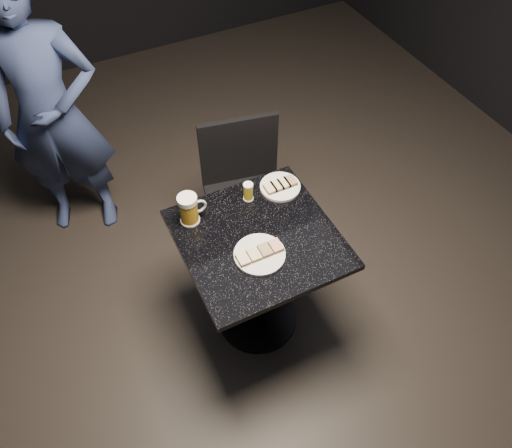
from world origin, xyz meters
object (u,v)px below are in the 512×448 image
at_px(plate_large, 260,254).
at_px(table, 258,267).
at_px(patron, 51,115).
at_px(beer_mug, 189,209).
at_px(beer_tumbler, 248,192).
at_px(chair, 245,188).
at_px(plate_small, 280,187).

distance_m(plate_large, table, 0.27).
relative_size(patron, beer_mug, 10.48).
distance_m(beer_mug, beer_tumbler, 0.30).
bearing_deg(table, plate_large, -112.46).
bearing_deg(plate_large, beer_tumbler, 72.54).
bearing_deg(table, patron, 118.92).
distance_m(patron, chair, 1.13).
distance_m(plate_small, chair, 0.39).
relative_size(plate_large, chair, 0.26).
bearing_deg(patron, table, -42.07).
xyz_separation_m(patron, chair, (0.84, -0.68, -0.32)).
bearing_deg(plate_small, plate_large, -130.25).
xyz_separation_m(table, chair, (0.18, 0.52, -0.00)).
bearing_deg(plate_large, beer_mug, 121.40).
distance_m(plate_large, patron, 1.44).
relative_size(plate_small, patron, 0.12).
xyz_separation_m(plate_large, table, (0.04, 0.10, -0.25)).
height_order(beer_mug, beer_tumbler, beer_mug).
distance_m(plate_small, patron, 1.33).
height_order(plate_large, beer_tumbler, beer_tumbler).
bearing_deg(plate_small, chair, 101.26).
xyz_separation_m(table, beer_mug, (-0.24, 0.23, 0.32)).
bearing_deg(patron, plate_small, -28.12).
height_order(plate_small, patron, patron).
xyz_separation_m(plate_small, beer_mug, (-0.48, -0.00, 0.07)).
bearing_deg(patron, chair, -19.85).
relative_size(plate_small, beer_tumbler, 2.05).
height_order(patron, beer_mug, patron).
bearing_deg(chair, beer_tumbler, -111.80).
distance_m(patron, beer_tumbler, 1.21).
bearing_deg(beer_tumbler, chair, 68.20).
bearing_deg(beer_mug, patron, 113.59).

